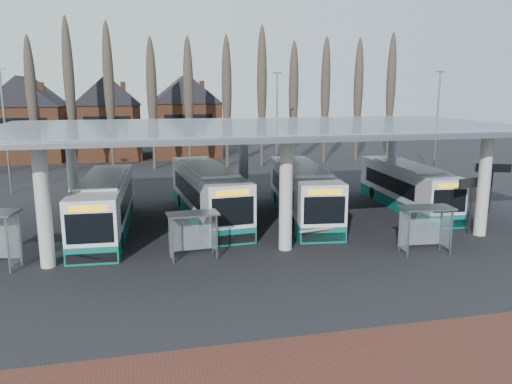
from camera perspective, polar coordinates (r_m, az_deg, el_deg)
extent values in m
plane|color=black|center=(24.90, 5.00, -8.26)|extent=(140.00, 140.00, 0.00)
cylinder|color=#BABAB5|center=(25.74, -23.13, -1.55)|extent=(0.70, 0.70, 6.00)
cylinder|color=#BABAB5|center=(36.44, -20.26, 2.28)|extent=(0.70, 0.70, 6.00)
cylinder|color=#BABAB5|center=(26.38, 3.43, -0.33)|extent=(0.70, 0.70, 6.00)
cylinder|color=#BABAB5|center=(36.89, -1.43, 3.10)|extent=(0.70, 0.70, 6.00)
cylinder|color=#BABAB5|center=(31.89, 24.58, 0.71)|extent=(0.70, 0.70, 6.00)
cylinder|color=#BABAB5|center=(41.02, 15.24, 3.55)|extent=(0.70, 0.70, 6.00)
cube|color=gray|center=(31.20, 0.61, 7.56)|extent=(32.00, 16.00, 0.12)
cube|color=silver|center=(31.20, 0.61, 7.69)|extent=(31.50, 15.50, 0.04)
cone|color=#473D33|center=(56.26, -24.34, 9.35)|extent=(0.36, 0.36, 14.50)
ellipsoid|color=#473D33|center=(56.25, -24.49, 11.12)|extent=(1.10, 1.10, 11.02)
cone|color=#473D33|center=(55.64, -20.25, 9.65)|extent=(0.36, 0.36, 14.50)
ellipsoid|color=#473D33|center=(55.63, -20.38, 11.43)|extent=(1.10, 1.10, 11.02)
cone|color=#473D33|center=(55.31, -16.08, 9.90)|extent=(0.36, 0.36, 14.50)
ellipsoid|color=#473D33|center=(55.30, -16.18, 11.70)|extent=(1.10, 1.10, 11.02)
cone|color=#473D33|center=(55.27, -11.87, 10.10)|extent=(0.36, 0.36, 14.50)
ellipsoid|color=#473D33|center=(55.26, -11.95, 11.90)|extent=(1.10, 1.10, 11.02)
cone|color=#473D33|center=(55.51, -7.68, 10.24)|extent=(0.36, 0.36, 14.50)
ellipsoid|color=#473D33|center=(55.50, -7.73, 12.04)|extent=(1.10, 1.10, 11.02)
cone|color=#473D33|center=(56.04, -3.54, 10.33)|extent=(0.36, 0.36, 14.50)
ellipsoid|color=#473D33|center=(56.03, -3.56, 12.11)|extent=(1.10, 1.10, 11.02)
cone|color=#473D33|center=(56.85, 0.50, 10.37)|extent=(0.36, 0.36, 14.50)
ellipsoid|color=#473D33|center=(56.84, 0.51, 12.13)|extent=(1.10, 1.10, 11.02)
cone|color=#473D33|center=(57.92, 4.41, 10.36)|extent=(0.36, 0.36, 14.50)
ellipsoid|color=#473D33|center=(57.91, 4.44, 12.08)|extent=(1.10, 1.10, 11.02)
cone|color=#473D33|center=(59.24, 8.17, 10.30)|extent=(0.36, 0.36, 14.50)
ellipsoid|color=#473D33|center=(59.24, 8.22, 11.99)|extent=(1.10, 1.10, 11.02)
cone|color=#473D33|center=(60.80, 11.74, 10.21)|extent=(0.36, 0.36, 14.50)
ellipsoid|color=#473D33|center=(60.80, 11.81, 11.85)|extent=(1.10, 1.10, 11.02)
cone|color=#473D33|center=(62.58, 15.12, 10.09)|extent=(0.36, 0.36, 14.50)
ellipsoid|color=#473D33|center=(62.57, 15.21, 11.68)|extent=(1.10, 1.10, 11.02)
cube|color=brown|center=(67.70, -24.42, 6.36)|extent=(8.00, 10.00, 7.00)
pyramid|color=black|center=(67.55, -24.92, 12.27)|extent=(8.30, 10.30, 3.50)
cube|color=brown|center=(66.52, -16.33, 6.85)|extent=(8.00, 10.00, 7.00)
pyramid|color=black|center=(66.37, -16.68, 12.88)|extent=(8.30, 10.30, 3.50)
cube|color=brown|center=(66.68, -8.09, 7.21)|extent=(8.00, 10.00, 7.00)
pyramid|color=black|center=(66.53, -8.27, 13.23)|extent=(8.30, 10.30, 3.50)
cylinder|color=slate|center=(45.62, -26.70, 6.03)|extent=(0.16, 0.16, 10.00)
cylinder|color=slate|center=(50.18, 2.40, 7.63)|extent=(0.16, 0.16, 10.00)
cube|color=slate|center=(50.09, 2.45, 13.46)|extent=(0.80, 0.15, 0.15)
cylinder|color=slate|center=(50.46, 19.94, 6.98)|extent=(0.16, 0.16, 10.00)
cube|color=slate|center=(50.37, 20.34, 12.76)|extent=(0.80, 0.15, 0.15)
cube|color=white|center=(31.27, -16.92, -1.15)|extent=(3.22, 12.21, 2.82)
cube|color=#0C6054|center=(31.59, -16.78, -3.56)|extent=(3.24, 12.23, 0.91)
cube|color=white|center=(31.00, -17.08, 1.48)|extent=(2.70, 7.37, 0.18)
cube|color=black|center=(31.74, -16.83, -0.78)|extent=(3.08, 8.83, 1.11)
cube|color=black|center=(25.46, -18.48, -3.98)|extent=(2.26, 0.18, 1.51)
cube|color=black|center=(37.12, -15.87, 1.01)|extent=(2.18, 0.18, 1.21)
cube|color=#F6B40D|center=(25.22, -18.63, -1.77)|extent=(1.80, 0.15, 0.30)
cube|color=black|center=(25.90, -18.27, -7.20)|extent=(2.44, 0.21, 0.50)
cylinder|color=black|center=(28.11, -20.03, -5.57)|extent=(0.33, 0.98, 0.97)
cylinder|color=black|center=(27.79, -15.28, -5.47)|extent=(0.33, 0.98, 0.97)
cylinder|color=black|center=(35.13, -18.02, -2.08)|extent=(0.33, 0.98, 0.97)
cylinder|color=black|center=(34.87, -14.23, -1.97)|extent=(0.33, 0.98, 0.97)
cube|color=white|center=(33.16, -5.53, 0.15)|extent=(3.73, 12.80, 2.95)
cube|color=#0C6054|center=(33.47, -5.48, -2.24)|extent=(3.75, 12.83, 0.95)
cube|color=white|center=(32.90, -5.58, 2.75)|extent=(3.04, 7.75, 0.19)
cube|color=black|center=(33.65, -5.72, 0.49)|extent=(3.48, 9.28, 1.16)
cube|color=black|center=(27.19, -2.65, -2.24)|extent=(2.36, 0.26, 1.58)
cube|color=black|center=(39.21, -7.53, 2.03)|extent=(2.28, 0.25, 1.26)
cube|color=#F6B40D|center=(26.96, -2.67, -0.06)|extent=(1.88, 0.21, 0.32)
cube|color=black|center=(27.62, -2.62, -5.41)|extent=(2.55, 0.30, 0.53)
cylinder|color=black|center=(29.44, -6.10, -4.11)|extent=(0.38, 1.03, 1.01)
cylinder|color=black|center=(30.01, -1.54, -3.75)|extent=(0.38, 1.03, 1.01)
cylinder|color=black|center=(36.77, -8.58, -1.01)|extent=(0.38, 1.03, 1.01)
cylinder|color=black|center=(37.23, -4.89, -0.77)|extent=(0.38, 1.03, 1.01)
cube|color=white|center=(33.73, 5.33, 0.29)|extent=(4.16, 12.66, 2.90)
cube|color=#0C6054|center=(34.03, 5.28, -2.02)|extent=(4.18, 12.69, 0.93)
cube|color=white|center=(33.47, 5.37, 2.82)|extent=(3.28, 7.70, 0.19)
cube|color=black|center=(34.21, 5.16, 0.63)|extent=(3.77, 9.21, 1.14)
cube|color=black|center=(27.81, 7.82, -2.08)|extent=(2.31, 0.35, 1.55)
cube|color=black|center=(39.70, 3.58, 2.18)|extent=(2.24, 0.34, 1.24)
cube|color=#F6B40D|center=(27.59, 7.88, 0.01)|extent=(1.84, 0.28, 0.31)
cube|color=black|center=(28.23, 7.73, -5.14)|extent=(2.50, 0.39, 0.52)
cylinder|color=black|center=(30.06, 4.50, -3.77)|extent=(0.41, 1.02, 0.99)
cylinder|color=black|center=(30.57, 8.93, -3.61)|extent=(0.41, 1.02, 0.99)
cylinder|color=black|center=(37.30, 2.40, -0.72)|extent=(0.41, 1.02, 0.99)
cylinder|color=black|center=(37.72, 6.00, -0.64)|extent=(0.41, 1.02, 0.99)
cube|color=white|center=(37.67, 16.85, 0.82)|extent=(3.22, 11.69, 2.70)
cube|color=#0C6054|center=(37.92, 16.73, -1.10)|extent=(3.24, 11.71, 0.87)
cube|color=white|center=(37.44, 16.97, 2.92)|extent=(2.67, 7.06, 0.17)
cube|color=black|center=(38.07, 16.54, 1.10)|extent=(3.04, 8.47, 1.06)
cube|color=black|center=(32.70, 21.25, -0.96)|extent=(2.16, 0.20, 1.44)
cube|color=black|center=(42.81, 13.50, 2.38)|extent=(2.09, 0.20, 1.16)
cube|color=#F6B40D|center=(32.51, 21.37, 0.70)|extent=(1.72, 0.16, 0.29)
cube|color=black|center=(33.03, 21.06, -3.40)|extent=(2.33, 0.23, 0.48)
cylinder|color=black|center=(34.24, 17.72, -2.45)|extent=(0.33, 0.94, 0.92)
cylinder|color=black|center=(35.30, 20.94, -2.26)|extent=(0.33, 0.94, 0.92)
cylinder|color=black|center=(40.46, 13.25, -0.10)|extent=(0.33, 0.94, 0.92)
cylinder|color=black|center=(41.36, 16.10, 0.00)|extent=(0.33, 0.94, 0.92)
cube|color=gray|center=(25.93, -26.49, -5.50)|extent=(0.10, 0.10, 2.71)
cube|color=gray|center=(26.96, -25.40, -4.78)|extent=(0.10, 0.10, 2.71)
cube|color=silver|center=(26.41, -25.84, -5.03)|extent=(0.30, 1.18, 2.17)
cube|color=gray|center=(24.88, -9.50, -5.60)|extent=(0.08, 0.08, 2.30)
cube|color=gray|center=(25.25, -4.52, -5.22)|extent=(0.08, 0.08, 2.30)
cube|color=gray|center=(25.84, -9.81, -4.96)|extent=(0.08, 0.08, 2.30)
cube|color=gray|center=(26.20, -5.02, -4.60)|extent=(0.08, 0.08, 2.30)
cube|color=gray|center=(25.21, -7.27, -2.49)|extent=(2.66, 1.47, 0.09)
cube|color=silver|center=(26.03, -7.42, -4.66)|extent=(2.20, 0.20, 1.84)
cube|color=silver|center=(25.35, -9.77, -5.18)|extent=(0.11, 1.01, 1.84)
cube|color=silver|center=(25.72, -4.67, -4.80)|extent=(0.11, 1.01, 1.84)
cube|color=gray|center=(26.57, 17.03, -4.72)|extent=(0.08, 0.08, 2.41)
cube|color=gray|center=(27.61, 21.41, -4.41)|extent=(0.08, 0.08, 2.41)
cube|color=gray|center=(27.50, 16.10, -4.12)|extent=(0.08, 0.08, 2.41)
cube|color=gray|center=(28.51, 20.37, -3.85)|extent=(0.08, 0.08, 2.41)
cube|color=gray|center=(27.22, 18.93, -1.73)|extent=(2.81, 1.59, 0.10)
cube|color=silver|center=(28.01, 18.24, -3.86)|extent=(2.31, 0.25, 1.93)
cube|color=silver|center=(27.00, 16.47, -4.32)|extent=(0.13, 1.06, 1.93)
cube|color=silver|center=(28.07, 20.98, -4.02)|extent=(0.13, 1.06, 1.93)
cylinder|color=black|center=(32.16, 23.34, -1.55)|extent=(0.10, 0.10, 3.31)
cube|color=black|center=(31.89, 23.54, 0.99)|extent=(2.23, 0.72, 0.57)
cylinder|color=black|center=(38.41, 25.29, 0.33)|extent=(0.11, 0.11, 3.37)
cube|color=black|center=(38.18, 25.48, 2.51)|extent=(2.19, 1.00, 0.58)
cube|color=black|center=(28.18, 6.60, -4.79)|extent=(0.08, 0.08, 1.05)
cube|color=red|center=(27.64, 6.96, -4.30)|extent=(2.09, 0.48, 0.10)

